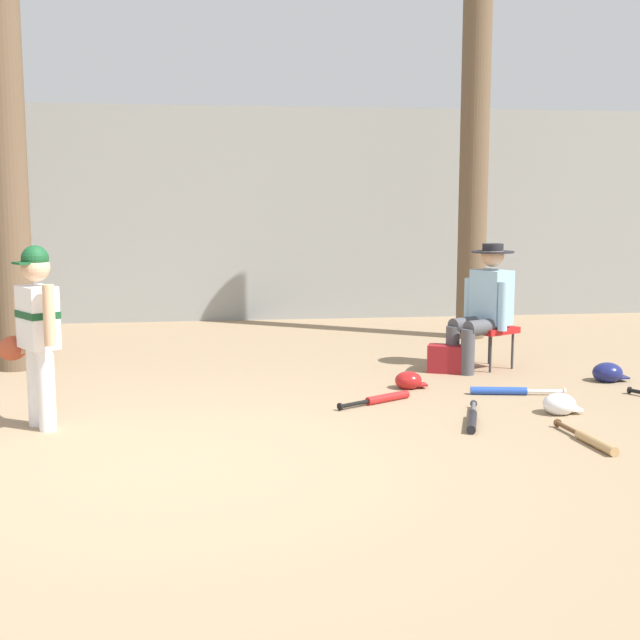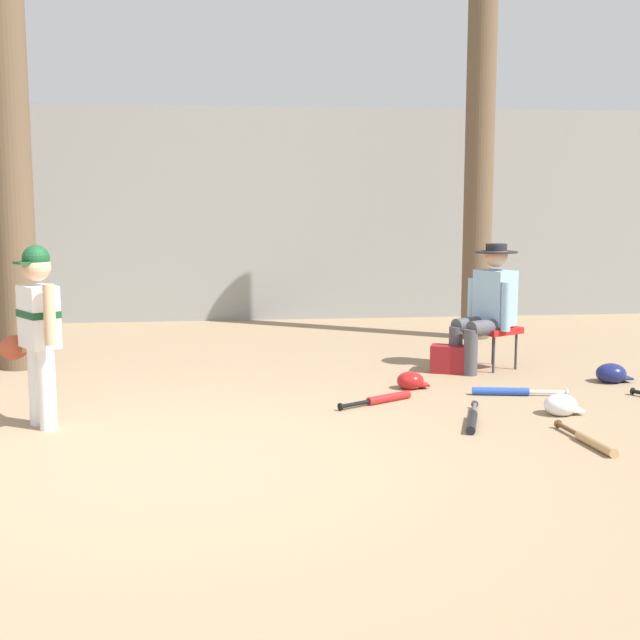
% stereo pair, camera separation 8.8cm
% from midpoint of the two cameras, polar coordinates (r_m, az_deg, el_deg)
% --- Properties ---
extents(ground_plane, '(60.00, 60.00, 0.00)m').
position_cam_midpoint_polar(ground_plane, '(5.34, -10.25, -9.71)').
color(ground_plane, '#937A5B').
extents(concrete_back_wall, '(18.00, 0.36, 2.82)m').
position_cam_midpoint_polar(concrete_back_wall, '(11.52, -9.01, 7.00)').
color(concrete_back_wall, gray).
rests_on(concrete_back_wall, ground).
extents(tree_near_player, '(0.62, 0.62, 4.72)m').
position_cam_midpoint_polar(tree_near_player, '(8.58, -20.64, 10.38)').
color(tree_near_player, brown).
rests_on(tree_near_player, ground).
extents(tree_behind_spectator, '(0.53, 0.53, 4.43)m').
position_cam_midpoint_polar(tree_behind_spectator, '(10.04, 10.04, 9.84)').
color(tree_behind_spectator, brown).
rests_on(tree_behind_spectator, ground).
extents(young_ballplayer, '(0.51, 0.51, 1.31)m').
position_cam_midpoint_polar(young_ballplayer, '(6.31, -18.90, -0.32)').
color(young_ballplayer, white).
rests_on(young_ballplayer, ground).
extents(folding_stool, '(0.54, 0.54, 0.41)m').
position_cam_midpoint_polar(folding_stool, '(8.31, 11.08, -0.72)').
color(folding_stool, red).
rests_on(folding_stool, ground).
extents(seated_spectator, '(0.67, 0.56, 1.20)m').
position_cam_midpoint_polar(seated_spectator, '(8.20, 10.65, 1.13)').
color(seated_spectator, '#47474C').
rests_on(seated_spectator, ground).
extents(handbag_beside_stool, '(0.38, 0.30, 0.26)m').
position_cam_midpoint_polar(handbag_beside_stool, '(8.07, 8.17, -2.59)').
color(handbag_beside_stool, maroon).
rests_on(handbag_beside_stool, ground).
extents(bat_red_barrel, '(0.65, 0.41, 0.07)m').
position_cam_midpoint_polar(bat_red_barrel, '(6.86, 3.84, -5.28)').
color(bat_red_barrel, red).
rests_on(bat_red_barrel, ground).
extents(bat_wood_tan, '(0.13, 0.74, 0.07)m').
position_cam_midpoint_polar(bat_wood_tan, '(5.96, 17.35, -7.71)').
color(bat_wood_tan, tan).
rests_on(bat_wood_tan, ground).
extents(bat_black_composite, '(0.32, 0.77, 0.07)m').
position_cam_midpoint_polar(bat_black_composite, '(6.31, 9.78, -6.59)').
color(bat_black_composite, black).
rests_on(bat_black_composite, ground).
extents(bat_blue_youth, '(0.78, 0.21, 0.07)m').
position_cam_midpoint_polar(bat_blue_youth, '(7.27, 12.05, -4.68)').
color(bat_blue_youth, '#2347AD').
rests_on(bat_blue_youth, ground).
extents(batting_helmet_navy, '(0.32, 0.24, 0.18)m').
position_cam_midpoint_polar(batting_helmet_navy, '(8.02, 18.46, -3.38)').
color(batting_helmet_navy, navy).
rests_on(batting_helmet_navy, ground).
extents(batting_helmet_red, '(0.28, 0.21, 0.16)m').
position_cam_midpoint_polar(batting_helmet_red, '(7.37, 5.63, -4.07)').
color(batting_helmet_red, '#A81919').
rests_on(batting_helmet_red, ground).
extents(batting_helmet_white, '(0.30, 0.23, 0.17)m').
position_cam_midpoint_polar(batting_helmet_white, '(6.73, 15.43, -5.48)').
color(batting_helmet_white, silver).
rests_on(batting_helmet_white, ground).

